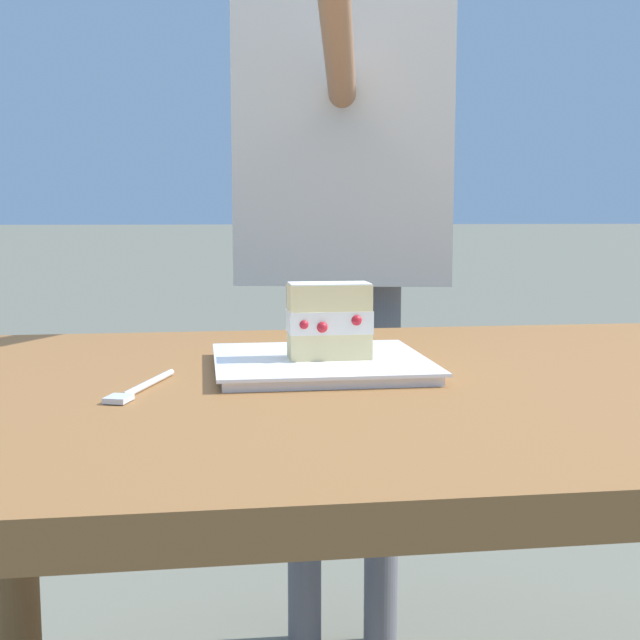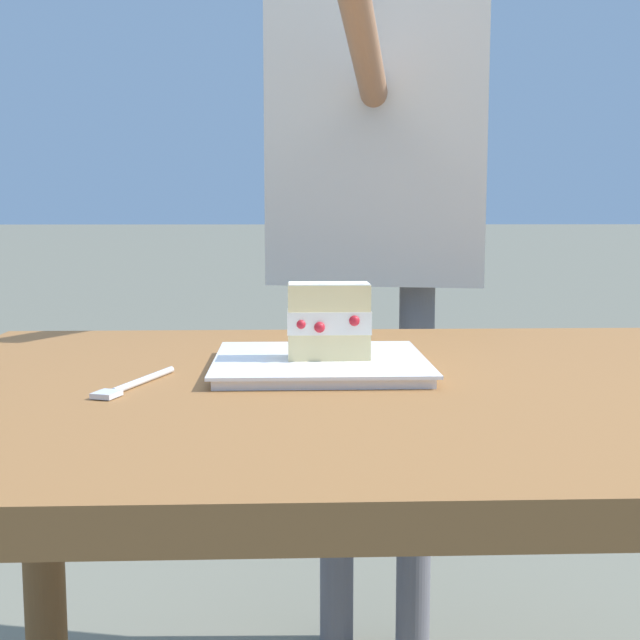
# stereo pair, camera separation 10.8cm
# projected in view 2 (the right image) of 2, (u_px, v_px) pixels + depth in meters

# --- Properties ---
(patio_table) EXTENTS (1.34, 0.89, 0.75)m
(patio_table) POSITION_uv_depth(u_px,v_px,m) (444.00, 461.00, 1.04)
(patio_table) COLOR brown
(patio_table) RESTS_ON ground
(dessert_plate) EXTENTS (0.27, 0.27, 0.02)m
(dessert_plate) POSITION_uv_depth(u_px,v_px,m) (320.00, 363.00, 1.09)
(dessert_plate) COLOR white
(dessert_plate) RESTS_ON patio_table
(cake_slice) EXTENTS (0.11, 0.06, 0.10)m
(cake_slice) POSITION_uv_depth(u_px,v_px,m) (329.00, 321.00, 1.07)
(cake_slice) COLOR #EAD18C
(cake_slice) RESTS_ON dessert_plate
(dessert_fork) EXTENTS (0.07, 0.17, 0.01)m
(dessert_fork) POSITION_uv_depth(u_px,v_px,m) (133.00, 384.00, 0.97)
(dessert_fork) COLOR silver
(dessert_fork) RESTS_ON patio_table
(diner_person) EXTENTS (0.47, 0.60, 1.59)m
(diner_person) POSITION_uv_depth(u_px,v_px,m) (378.00, 157.00, 1.73)
(diner_person) COLOR slate
(diner_person) RESTS_ON ground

